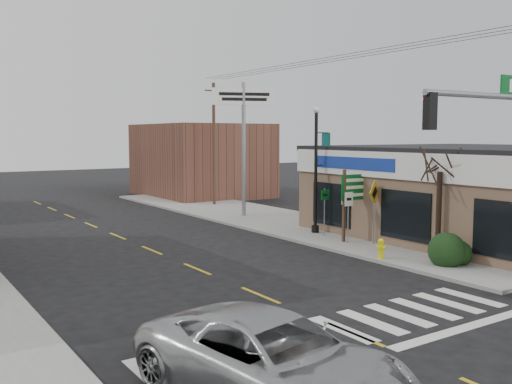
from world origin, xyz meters
TOP-DOWN VIEW (x-y plane):
  - ground at (0.00, 0.00)m, footprint 140.00×140.00m
  - sidewalk_right at (9.00, 13.00)m, footprint 6.00×38.00m
  - center_line at (0.00, 8.00)m, footprint 0.12×56.00m
  - crosswalk at (0.00, 0.40)m, footprint 11.00×2.20m
  - thrift_store at (14.50, 6.00)m, footprint 12.00×14.00m
  - bldg_distant_right at (12.00, 30.00)m, footprint 8.00×10.00m
  - suv at (-3.60, -1.71)m, footprint 3.68×5.94m
  - guide_sign at (8.20, 8.51)m, footprint 1.79×0.14m
  - fire_hydrant at (6.30, 5.20)m, footprint 0.24×0.24m
  - ped_crossing_sign at (8.20, 7.47)m, footprint 1.06×0.07m
  - lamp_post at (8.01, 11.04)m, footprint 0.77×0.61m
  - dance_center_sign at (8.22, 17.80)m, footprint 3.58×0.22m
  - bare_tree at (8.23, 4.15)m, footprint 2.44×2.44m
  - shrub_front at (7.50, 3.17)m, footprint 1.33×1.33m
  - shrub_back at (9.15, 6.48)m, footprint 1.12×1.12m
  - utility_pole_far at (9.50, 23.51)m, footprint 1.40×0.21m

SIDE VIEW (x-z plane):
  - ground at x=0.00m, z-range 0.00..0.00m
  - center_line at x=0.00m, z-range 0.00..0.01m
  - crosswalk at x=0.00m, z-range 0.00..0.01m
  - sidewalk_right at x=9.00m, z-range 0.00..0.13m
  - fire_hydrant at x=6.30m, z-range 0.16..0.93m
  - shrub_back at x=9.15m, z-range 0.13..0.97m
  - shrub_front at x=7.50m, z-range 0.13..1.13m
  - suv at x=-3.60m, z-range 0.00..1.54m
  - ped_crossing_sign at x=8.20m, z-range 0.63..3.36m
  - thrift_store at x=14.50m, z-range 0.00..4.00m
  - guide_sign at x=8.20m, z-range 0.57..3.71m
  - bldg_distant_right at x=12.00m, z-range 0.00..5.60m
  - lamp_post at x=8.01m, z-range 0.60..6.54m
  - bare_tree at x=8.23m, z-range 1.53..6.42m
  - utility_pole_far at x=9.50m, z-range 0.23..8.30m
  - dance_center_sign at x=8.22m, z-range 1.98..9.58m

